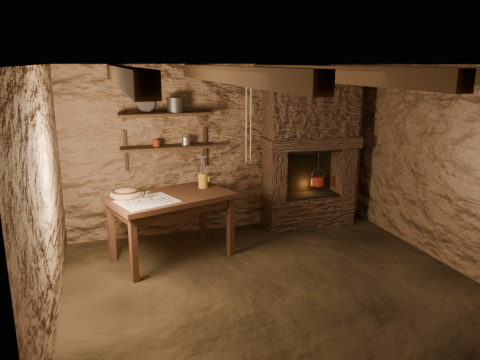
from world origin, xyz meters
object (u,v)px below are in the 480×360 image
object	(u,v)px
wooden_bowl	(126,194)
iron_stockpot	(176,106)
work_table	(172,225)
red_pot	(318,180)
stoneware_jug	(203,174)

from	to	relation	value
wooden_bowl	iron_stockpot	bearing A→B (deg)	42.19
work_table	red_pot	bearing A→B (deg)	-3.18
work_table	wooden_bowl	world-z (taller)	wooden_bowl
wooden_bowl	red_pot	world-z (taller)	red_pot
stoneware_jug	wooden_bowl	xyz separation A→B (m)	(-1.00, -0.18, -0.14)
work_table	stoneware_jug	size ratio (longest dim) A/B	3.77
work_table	wooden_bowl	bearing A→B (deg)	155.94
wooden_bowl	iron_stockpot	xyz separation A→B (m)	(0.76, 0.69, 0.98)
red_pot	wooden_bowl	bearing A→B (deg)	-168.75
stoneware_jug	red_pot	size ratio (longest dim) A/B	0.81
iron_stockpot	red_pot	xyz separation A→B (m)	(2.09, -0.12, -1.16)
wooden_bowl	red_pot	bearing A→B (deg)	11.25
stoneware_jug	iron_stockpot	distance (m)	1.01
stoneware_jug	red_pot	bearing A→B (deg)	4.70
wooden_bowl	red_pot	xyz separation A→B (m)	(2.85, 0.57, -0.18)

